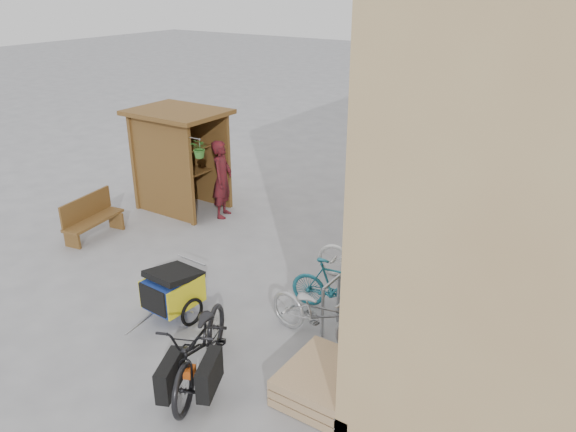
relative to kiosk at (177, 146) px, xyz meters
The scene contains 17 objects.
ground 4.39m from the kiosk, 37.02° to the right, with size 80.00×80.00×0.00m, color #9C9C9F.
kiosk is the anchor object (origin of this frame).
bike_rack 5.67m from the kiosk, ahead, with size 0.05×5.35×0.86m.
pallet_stack 7.50m from the kiosk, 31.66° to the right, with size 1.00×1.20×0.40m.
bench 2.57m from the kiosk, 99.82° to the right, with size 0.67×1.50×0.92m.
shopping_carts 7.61m from the kiosk, 33.86° to the left, with size 0.62×2.10×1.12m.
child_trailer 4.94m from the kiosk, 47.73° to the right, with size 0.92×1.53×0.89m.
cargo_bike 6.62m from the kiosk, 43.88° to the right, with size 1.54×2.25×1.12m.
person_kiosk 1.37m from the kiosk, ahead, with size 0.66×0.44×1.82m, color maroon.
bike_0 6.40m from the kiosk, 27.03° to the right, with size 0.66×1.89×0.99m, color #9E9FA3.
bike_1 5.86m from the kiosk, 20.22° to the right, with size 0.44×1.57×0.94m, color #216F84.
bike_2 5.54m from the kiosk, ahead, with size 0.66×1.88×0.99m, color silver.
bike_3 5.81m from the kiosk, ahead, with size 0.42×1.50×0.90m, color silver.
bike_4 5.89m from the kiosk, ahead, with size 0.59×1.68×0.88m, color maroon.
bike_5 5.67m from the kiosk, ahead, with size 0.43×1.54×0.92m, color maroon.
bike_6 5.71m from the kiosk, 15.75° to the left, with size 0.63×1.82×0.96m, color maroon.
bike_7 5.91m from the kiosk, 20.66° to the left, with size 0.51×1.81×1.09m, color #216F84.
Camera 1 is at (5.93, -6.67, 5.17)m, focal length 35.00 mm.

